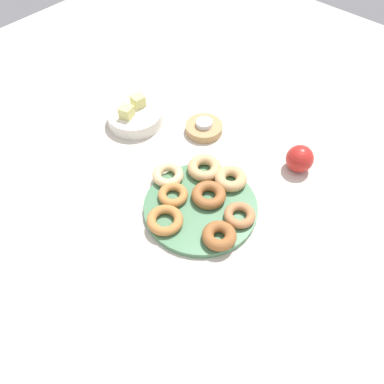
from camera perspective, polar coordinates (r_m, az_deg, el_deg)
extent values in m
plane|color=beige|center=(1.07, 1.19, -2.39)|extent=(2.40, 2.40, 0.00)
cylinder|color=#4C7F56|center=(1.06, 1.20, -2.14)|extent=(0.30, 0.30, 0.02)
torus|color=#BC7A3D|center=(1.02, -3.78, -3.92)|extent=(0.12, 0.12, 0.02)
torus|color=#995B2D|center=(1.06, 2.20, -0.32)|extent=(0.12, 0.12, 0.03)
torus|color=#995B2D|center=(0.99, 3.80, -6.09)|extent=(0.12, 0.12, 0.03)
torus|color=#BC7A3D|center=(1.07, -2.66, -0.39)|extent=(0.11, 0.11, 0.02)
torus|color=#B27547|center=(1.03, 6.64, -3.22)|extent=(0.11, 0.11, 0.02)
torus|color=tan|center=(1.12, 1.71, 3.38)|extent=(0.13, 0.13, 0.03)
torus|color=#EABC84|center=(1.11, -3.36, 2.38)|extent=(0.10, 0.10, 0.02)
torus|color=tan|center=(1.10, 5.41, 1.86)|extent=(0.11, 0.11, 0.03)
cylinder|color=tan|center=(1.26, 1.68, 8.86)|extent=(0.11, 0.11, 0.03)
cylinder|color=silver|center=(1.25, 1.70, 9.55)|extent=(0.05, 0.05, 0.01)
cylinder|color=silver|center=(1.30, -7.93, 10.28)|extent=(0.17, 0.17, 0.04)
cube|color=#DBD67A|center=(1.26, -9.12, 10.93)|extent=(0.05, 0.05, 0.04)
cube|color=#DBD67A|center=(1.30, -7.53, 12.45)|extent=(0.04, 0.04, 0.04)
sphere|color=red|center=(1.17, 14.76, 4.51)|extent=(0.08, 0.08, 0.08)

